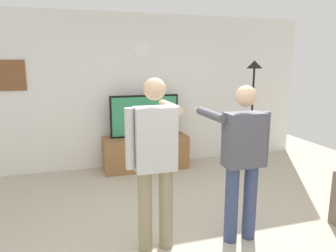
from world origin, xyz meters
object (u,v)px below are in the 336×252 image
(television, at_px, (145,116))
(framed_picture, at_px, (3,75))
(person_standing_nearer_couch, at_px, (242,156))
(person_standing_nearer_lamp, at_px, (155,156))
(wall_clock, at_px, (141,49))
(tv_stand, at_px, (146,153))
(floor_lamp, at_px, (253,91))

(television, height_order, framed_picture, framed_picture)
(television, xyz_separation_m, person_standing_nearer_couch, (0.44, -2.55, -0.02))
(person_standing_nearer_couch, bearing_deg, person_standing_nearer_lamp, 173.95)
(wall_clock, height_order, framed_picture, wall_clock)
(tv_stand, height_order, framed_picture, framed_picture)
(tv_stand, distance_m, person_standing_nearer_lamp, 2.55)
(framed_picture, relative_size, person_standing_nearer_lamp, 0.39)
(tv_stand, bearing_deg, floor_lamp, -8.61)
(television, relative_size, floor_lamp, 0.63)
(framed_picture, bearing_deg, tv_stand, -7.59)
(tv_stand, height_order, floor_lamp, floor_lamp)
(person_standing_nearer_lamp, bearing_deg, television, 79.48)
(television, bearing_deg, framed_picture, 173.59)
(floor_lamp, distance_m, person_standing_nearer_couch, 2.70)
(wall_clock, distance_m, framed_picture, 2.25)
(tv_stand, bearing_deg, wall_clock, 90.00)
(tv_stand, xyz_separation_m, person_standing_nearer_lamp, (-0.46, -2.41, 0.68))
(framed_picture, xyz_separation_m, person_standing_nearer_lamp, (1.76, -2.71, -0.69))
(framed_picture, relative_size, floor_lamp, 0.35)
(person_standing_nearer_lamp, bearing_deg, framed_picture, 123.01)
(tv_stand, xyz_separation_m, television, (0.00, 0.05, 0.66))
(floor_lamp, bearing_deg, wall_clock, 163.18)
(floor_lamp, height_order, person_standing_nearer_lamp, floor_lamp)
(person_standing_nearer_couch, bearing_deg, tv_stand, 100.04)
(television, relative_size, person_standing_nearer_lamp, 0.69)
(tv_stand, height_order, television, television)
(wall_clock, bearing_deg, tv_stand, -90.00)
(television, xyz_separation_m, wall_clock, (-0.00, 0.24, 1.14))
(wall_clock, relative_size, floor_lamp, 0.13)
(television, relative_size, framed_picture, 1.80)
(wall_clock, distance_m, person_standing_nearer_couch, 3.06)
(television, relative_size, person_standing_nearer_couch, 0.73)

